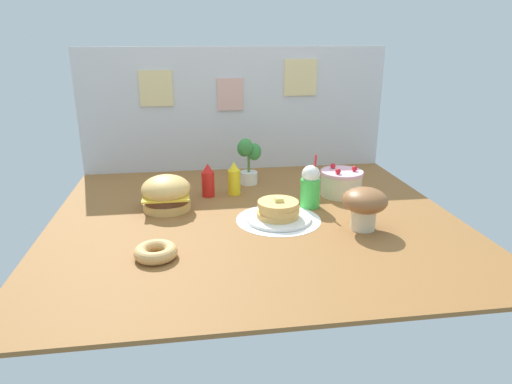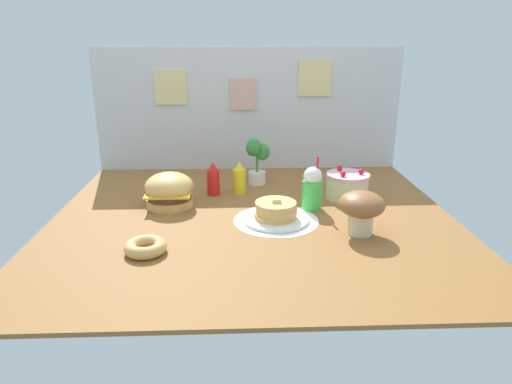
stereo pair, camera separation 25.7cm
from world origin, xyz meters
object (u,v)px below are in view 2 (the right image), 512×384
Objects in this scene: burger at (169,190)px; ketchup_bottle at (213,180)px; donut_pink_glaze at (146,247)px; potted_plant at (257,159)px; mustard_bottle at (239,179)px; mushroom_stool at (361,208)px; cream_soda_cup at (312,188)px; layer_cake at (347,186)px; pancake_stack at (276,213)px.

ketchup_bottle is (0.25, 0.20, 0.00)m from burger.
ketchup_bottle is at bearing 71.44° from donut_pink_glaze.
donut_pink_glaze is at bearing -92.38° from burger.
potted_plant reaches higher than ketchup_bottle.
mustard_bottle is 0.89m from mushroom_stool.
cream_soda_cup is 1.61× the size of donut_pink_glaze.
burger is at bearing -141.71° from ketchup_bottle.
donut_pink_glaze is 1.18m from potted_plant.
ketchup_bottle reaches higher than donut_pink_glaze.
cream_soda_cup is (0.42, -0.29, 0.03)m from mustard_bottle.
donut_pink_glaze is 0.61× the size of potted_plant.
donut_pink_glaze is at bearing -147.72° from cream_soda_cup.
ketchup_bottle is at bearing 38.29° from burger.
burger is 0.63m from donut_pink_glaze.
burger is 1.33× the size of ketchup_bottle.
ketchup_bottle is 0.36m from potted_plant.
potted_plant reaches higher than cream_soda_cup.
layer_cake is at bearing -9.97° from mustard_bottle.
burger is 1.21× the size of mushroom_stool.
mushroom_stool reaches higher than mustard_bottle.
mustard_bottle is at bearing 4.35° from ketchup_bottle.
ketchup_bottle is at bearing 128.33° from pancake_stack.
mushroom_stool is (1.05, 0.18, 0.11)m from donut_pink_glaze.
pancake_stack is at bearing -67.40° from mustard_bottle.
mushroom_stool is (0.77, -0.64, 0.04)m from ketchup_bottle.
donut_pink_glaze is (-0.44, -0.83, -0.07)m from mustard_bottle.
ketchup_bottle is (-0.83, 0.10, 0.02)m from layer_cake.
mustard_bottle reaches higher than burger.
donut_pink_glaze is at bearing -108.56° from ketchup_bottle.
pancake_stack is (0.61, -0.26, -0.05)m from burger.
layer_cake is 0.84m from ketchup_bottle.
pancake_stack is 1.70× the size of ketchup_bottle.
pancake_stack is 1.36× the size of layer_cake.
potted_plant is at bearing 121.62° from cream_soda_cup.
burger is at bearing -142.32° from potted_plant.
mushroom_stool reaches higher than layer_cake.
pancake_stack is 1.83× the size of donut_pink_glaze.
layer_cake is at bearing -7.17° from ketchup_bottle.
cream_soda_cup reaches higher than layer_cake.
pancake_stack is at bearing -83.39° from potted_plant.
mustard_bottle is (0.42, 0.21, 0.00)m from burger.
layer_cake is 0.30m from cream_soda_cup.
mushroom_stool is at bearing -39.53° from ketchup_bottle.
potted_plant is (0.28, 0.21, 0.07)m from ketchup_bottle.
donut_pink_glaze is at bearing -147.14° from layer_cake.
mustard_bottle is (-0.20, 0.47, 0.05)m from pancake_stack.
potted_plant is at bearing 59.79° from mustard_bottle.
burger is at bearing 87.62° from donut_pink_glaze.
mustard_bottle is 0.94m from donut_pink_glaze.
layer_cake is 0.82× the size of potted_plant.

